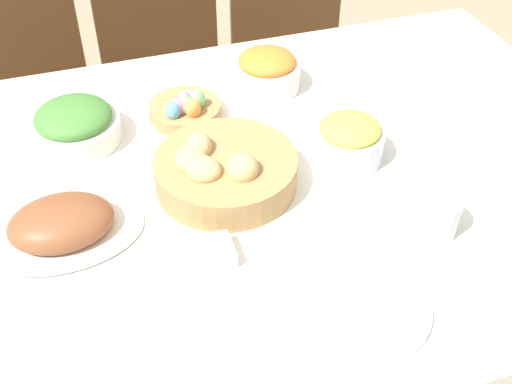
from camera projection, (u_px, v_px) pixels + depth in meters
name	position (u px, v px, depth m)	size (l,w,h in m)	color
ground_plane	(255.00, 377.00, 1.88)	(12.00, 12.00, 0.00)	tan
dining_table	(255.00, 293.00, 1.63)	(1.74, 1.18, 0.76)	silver
chair_far_left	(29.00, 99.00, 2.09)	(0.44, 0.44, 0.95)	brown
chair_far_center	(171.00, 75.00, 2.20)	(0.45, 0.45, 0.95)	brown
chair_far_right	(297.00, 54.00, 2.31)	(0.42, 0.42, 0.95)	brown
bread_basket	(223.00, 170.00, 1.34)	(0.30, 0.30, 0.11)	#AD8451
egg_basket	(186.00, 109.00, 1.53)	(0.17, 0.17, 0.08)	#AD8451
ham_platter	(62.00, 225.00, 1.23)	(0.31, 0.22, 0.08)	silver
green_salad_bowl	(75.00, 124.00, 1.46)	(0.21, 0.21, 0.09)	silver
pineapple_bowl	(349.00, 139.00, 1.40)	(0.16, 0.16, 0.10)	silver
carrot_bowl	(267.00, 71.00, 1.62)	(0.17, 0.17, 0.10)	silver
dinner_plate	(362.00, 307.00, 1.11)	(0.24, 0.24, 0.01)	silver
fork	(283.00, 329.00, 1.08)	(0.02, 0.20, 0.00)	silver
knife	(436.00, 288.00, 1.14)	(0.02, 0.20, 0.00)	silver
spoon	(450.00, 284.00, 1.15)	(0.02, 0.20, 0.00)	silver
drinking_cup	(438.00, 215.00, 1.23)	(0.08, 0.08, 0.08)	silver
butter_dish	(202.00, 255.00, 1.19)	(0.12, 0.07, 0.03)	silver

